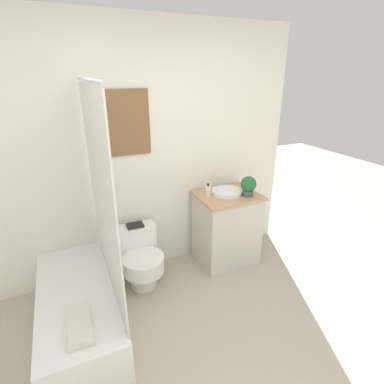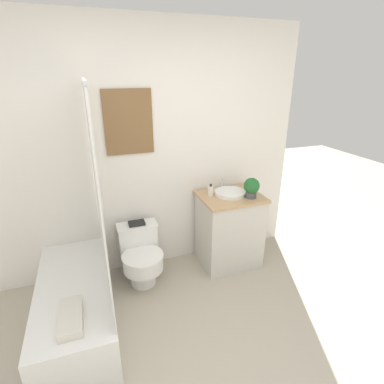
{
  "view_description": "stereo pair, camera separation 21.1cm",
  "coord_description": "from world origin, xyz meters",
  "px_view_note": "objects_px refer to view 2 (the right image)",
  "views": [
    {
      "loc": [
        -0.76,
        -0.91,
        2.02
      ],
      "look_at": [
        0.29,
        1.44,
        0.98
      ],
      "focal_mm": 28.0,
      "sensor_mm": 36.0,
      "label": 1
    },
    {
      "loc": [
        -0.56,
        -0.99,
        2.02
      ],
      "look_at": [
        0.29,
        1.44,
        0.98
      ],
      "focal_mm": 28.0,
      "sensor_mm": 36.0,
      "label": 2
    }
  ],
  "objects_px": {
    "potted_plant": "(252,187)",
    "book_on_tank": "(137,223)",
    "sink": "(230,193)",
    "toilet": "(141,255)",
    "soap_bottle": "(211,191)"
  },
  "relations": [
    {
      "from": "sink",
      "to": "potted_plant",
      "type": "bearing_deg",
      "value": -40.18
    },
    {
      "from": "toilet",
      "to": "soap_bottle",
      "type": "xyz_separation_m",
      "value": [
        0.77,
        0.06,
        0.58
      ]
    },
    {
      "from": "sink",
      "to": "book_on_tank",
      "type": "height_order",
      "value": "sink"
    },
    {
      "from": "toilet",
      "to": "potted_plant",
      "type": "height_order",
      "value": "potted_plant"
    },
    {
      "from": "toilet",
      "to": "soap_bottle",
      "type": "height_order",
      "value": "soap_bottle"
    },
    {
      "from": "potted_plant",
      "to": "sink",
      "type": "bearing_deg",
      "value": 139.82
    },
    {
      "from": "soap_bottle",
      "to": "book_on_tank",
      "type": "xyz_separation_m",
      "value": [
        -0.77,
        0.08,
        -0.28
      ]
    },
    {
      "from": "toilet",
      "to": "sink",
      "type": "relative_size",
      "value": 1.61
    },
    {
      "from": "potted_plant",
      "to": "book_on_tank",
      "type": "relative_size",
      "value": 1.29
    },
    {
      "from": "sink",
      "to": "soap_bottle",
      "type": "xyz_separation_m",
      "value": [
        -0.2,
        0.04,
        0.03
      ]
    },
    {
      "from": "toilet",
      "to": "sink",
      "type": "bearing_deg",
      "value": 1.34
    },
    {
      "from": "sink",
      "to": "book_on_tank",
      "type": "distance_m",
      "value": 1.01
    },
    {
      "from": "soap_bottle",
      "to": "book_on_tank",
      "type": "distance_m",
      "value": 0.83
    },
    {
      "from": "soap_bottle",
      "to": "book_on_tank",
      "type": "relative_size",
      "value": 0.8
    },
    {
      "from": "toilet",
      "to": "potted_plant",
      "type": "distance_m",
      "value": 1.32
    }
  ]
}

